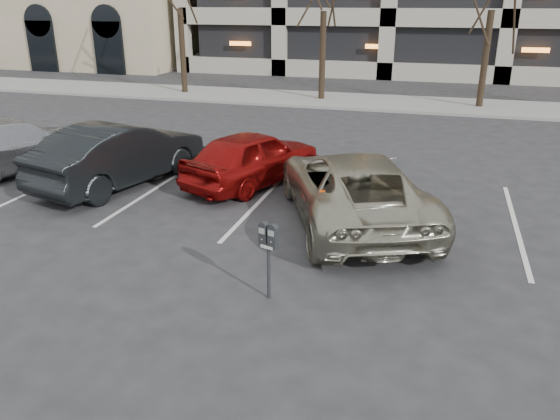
{
  "coord_description": "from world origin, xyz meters",
  "views": [
    {
      "loc": [
        2.47,
        -9.18,
        4.4
      ],
      "look_at": [
        0.05,
        -1.02,
        1.12
      ],
      "focal_mm": 35.0,
      "sensor_mm": 36.0,
      "label": 1
    }
  ],
  "objects_px": {
    "parking_meter": "(268,242)",
    "car_silver": "(14,145)",
    "car_dark": "(120,154)",
    "suv_silver": "(353,188)",
    "car_red": "(253,157)"
  },
  "relations": [
    {
      "from": "parking_meter",
      "to": "suv_silver",
      "type": "distance_m",
      "value": 3.67
    },
    {
      "from": "car_silver",
      "to": "car_red",
      "type": "bearing_deg",
      "value": -153.32
    },
    {
      "from": "parking_meter",
      "to": "car_dark",
      "type": "xyz_separation_m",
      "value": [
        -5.34,
        4.43,
        -0.17
      ]
    },
    {
      "from": "car_red",
      "to": "car_dark",
      "type": "height_order",
      "value": "car_dark"
    },
    {
      "from": "car_red",
      "to": "car_silver",
      "type": "distance_m",
      "value": 6.69
    },
    {
      "from": "car_silver",
      "to": "parking_meter",
      "type": "bearing_deg",
      "value": 172.27
    },
    {
      "from": "parking_meter",
      "to": "car_silver",
      "type": "bearing_deg",
      "value": 169.26
    },
    {
      "from": "car_dark",
      "to": "car_silver",
      "type": "distance_m",
      "value": 3.45
    },
    {
      "from": "suv_silver",
      "to": "car_silver",
      "type": "relative_size",
      "value": 1.2
    },
    {
      "from": "suv_silver",
      "to": "car_red",
      "type": "relative_size",
      "value": 1.44
    },
    {
      "from": "parking_meter",
      "to": "car_red",
      "type": "xyz_separation_m",
      "value": [
        -2.13,
        5.41,
        -0.26
      ]
    },
    {
      "from": "parking_meter",
      "to": "car_dark",
      "type": "relative_size",
      "value": 0.26
    },
    {
      "from": "suv_silver",
      "to": "car_red",
      "type": "xyz_separation_m",
      "value": [
        -2.85,
        1.82,
        -0.05
      ]
    },
    {
      "from": "suv_silver",
      "to": "car_silver",
      "type": "bearing_deg",
      "value": -29.38
    },
    {
      "from": "suv_silver",
      "to": "car_dark",
      "type": "height_order",
      "value": "car_dark"
    }
  ]
}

